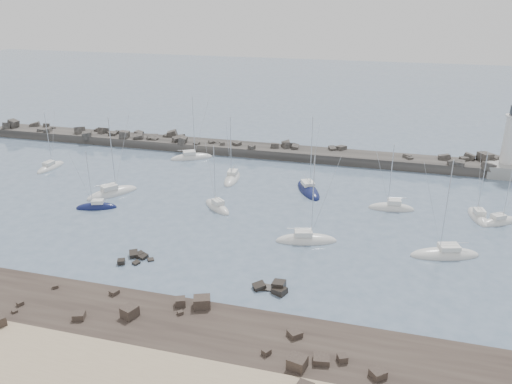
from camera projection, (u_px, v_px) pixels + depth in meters
The scene contains 18 objects.
ground at pixel (194, 232), 71.16m from camera, with size 400.00×400.00×0.00m, color slate.
rock_shelf at pixel (117, 325), 51.40m from camera, with size 140.00×12.00×1.88m.
rock_cluster_near at pixel (136, 257), 64.25m from camera, with size 4.26×3.89×1.40m.
rock_cluster_far at pixel (271, 288), 57.43m from camera, with size 4.37×2.61×1.76m.
breakwater at pixel (228, 150), 106.90m from camera, with size 115.00×7.42×5.23m.
lighthouse at pixel (507, 159), 92.49m from camera, with size 7.00×7.00×14.60m.
sailboat_0 at pixel (51, 168), 96.96m from camera, with size 2.58×7.42×11.65m.
sailboat_1 at pixel (97, 207), 79.10m from camera, with size 6.66×4.02×10.22m.
sailboat_2 at pixel (112, 194), 84.42m from camera, with size 7.48×8.94×14.28m.
sailboat_3 at pixel (192, 158), 102.61m from camera, with size 8.89×6.74×13.76m.
sailboat_4 at pixel (217, 207), 79.05m from camera, with size 6.51×6.16×11.05m.
sailboat_5 at pixel (232, 179), 91.08m from camera, with size 3.20×8.22×12.81m.
sailboat_6 at pixel (306, 240), 68.56m from camera, with size 8.85×4.76×13.41m.
sailboat_7 at pixel (308, 190), 85.82m from camera, with size 6.63×9.36×14.28m.
sailboat_8 at pixel (391, 208), 78.67m from camera, with size 7.36×3.01×11.59m.
sailboat_9 at pixel (478, 217), 75.69m from camera, with size 3.37×7.19×11.11m.
sailboat_10 at pixel (445, 255), 64.81m from camera, with size 9.46×5.27×14.16m.
sailboat_11 at pixel (499, 222), 73.99m from camera, with size 6.71×5.48×10.73m.
Camera 1 is at (25.35, -59.28, 31.89)m, focal length 35.00 mm.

